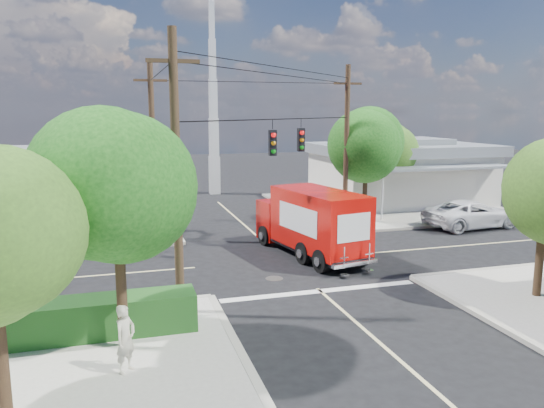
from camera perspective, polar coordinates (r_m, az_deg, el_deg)
name	(u,v)px	position (r m, az deg, el deg)	size (l,w,h in m)	color
ground	(285,260)	(23.66, 1.37, -6.06)	(120.00, 120.00, 0.00)	black
sidewalk_ne	(386,205)	(37.66, 12.16, -0.16)	(14.12, 14.12, 0.14)	#A7A196
sidewalk_nw	(50,224)	(33.40, -22.81, -1.99)	(14.12, 14.12, 0.14)	#A7A196
road_markings	(295,269)	(22.32, 2.53, -7.04)	(32.00, 32.00, 0.01)	beige
building_ne	(400,171)	(39.07, 13.62, 3.48)	(11.80, 10.20, 4.50)	silver
building_nw	(30,184)	(34.76, -24.61, 1.92)	(10.80, 10.20, 4.30)	beige
radio_tower	(214,123)	(42.33, -6.31, 8.68)	(0.80, 0.80, 17.00)	silver
tree_sw_front	(117,197)	(14.28, -16.33, 0.74)	(3.88, 3.78, 6.03)	#422D1C
tree_ne_front	(367,142)	(31.80, 10.16, 6.62)	(4.21, 4.14, 6.66)	#422D1C
tree_ne_back	(388,148)	(34.98, 12.36, 5.88)	(3.77, 3.66, 5.82)	#422D1C
palm_nw_front	(105,140)	(29.20, -17.55, 6.58)	(3.01, 3.08, 5.59)	#422D1C
palm_nw_back	(67,146)	(30.82, -21.20, 5.83)	(3.01, 3.08, 5.19)	#422D1C
utility_poles	(241,153)	(23.94, -3.39, 5.50)	(12.00, 10.68, 9.00)	#473321
picket_fence	(95,308)	(17.10, -18.51, -10.55)	(5.94, 0.06, 1.00)	silver
hedge_sw	(87,318)	(16.36, -19.32, -11.50)	(6.20, 1.20, 1.10)	#214B1C
vending_boxes	(358,212)	(31.48, 9.23, -0.87)	(1.90, 0.50, 1.10)	red
delivery_truck	(311,222)	(24.10, 4.25, -1.95)	(3.45, 7.39, 3.08)	black
parked_car	(472,214)	(32.14, 20.70, -1.00)	(2.59, 5.61, 1.56)	silver
pedestrian	(125,339)	(13.91, -15.49, -13.79)	(0.63, 0.41, 1.72)	beige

